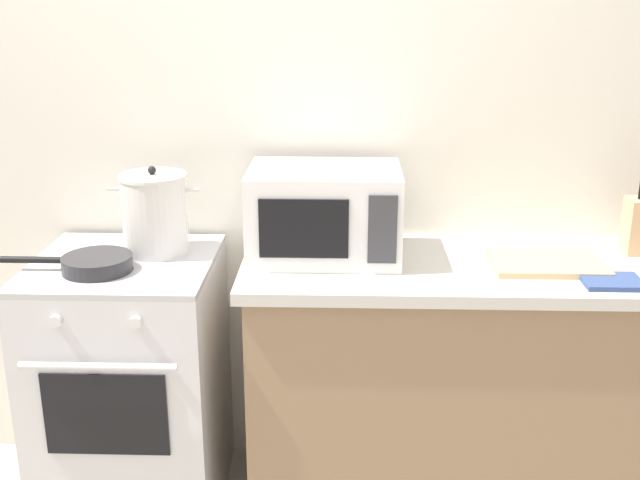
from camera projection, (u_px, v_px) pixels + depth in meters
back_wall at (321, 143)px, 2.82m from camera, size 4.40×0.10×2.50m
lower_cabinet_right at (490, 392)px, 2.72m from camera, size 1.64×0.56×0.88m
countertop_right at (499, 269)px, 2.57m from camera, size 1.70×0.60×0.04m
stove at (132, 385)px, 2.73m from camera, size 0.60×0.64×0.92m
stock_pot at (155, 214)px, 2.63m from camera, size 0.31×0.23×0.30m
frying_pan at (95, 263)px, 2.49m from camera, size 0.42×0.22×0.05m
microwave at (324, 213)px, 2.59m from camera, size 0.50×0.37×0.30m
cutting_board at (547, 263)px, 2.54m from camera, size 0.36×0.26×0.02m
oven_mitt at (612, 282)px, 2.38m from camera, size 0.18×0.14×0.02m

